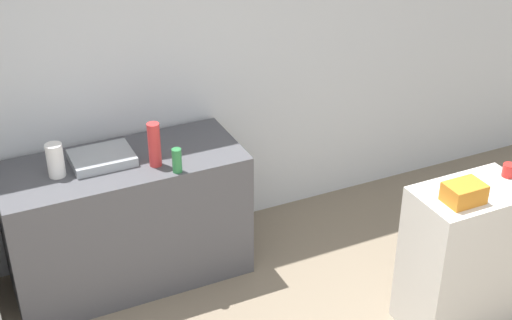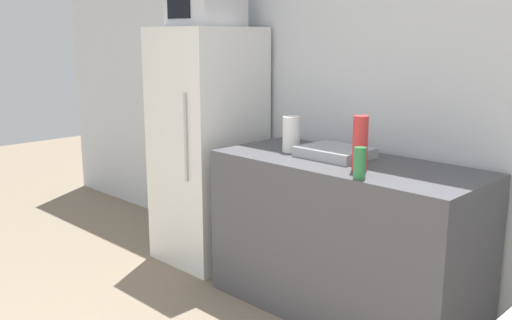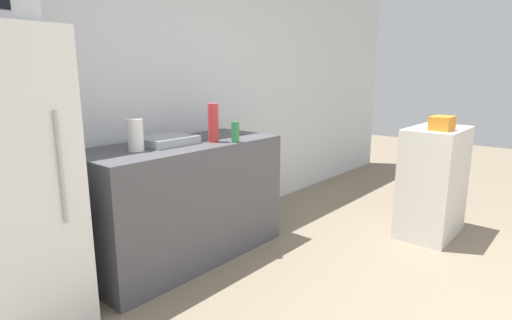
{
  "view_description": "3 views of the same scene",
  "coord_description": "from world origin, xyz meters",
  "px_view_note": "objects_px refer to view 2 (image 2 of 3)",
  "views": [
    {
      "loc": [
        -1.14,
        -1.65,
        3.19
      ],
      "look_at": [
        0.4,
        1.59,
        1.19
      ],
      "focal_mm": 50.0,
      "sensor_mm": 36.0,
      "label": 1
    },
    {
      "loc": [
        1.68,
        -0.25,
        1.64
      ],
      "look_at": [
        -0.11,
        1.56,
        1.08
      ],
      "focal_mm": 40.0,
      "sensor_mm": 36.0,
      "label": 2
    },
    {
      "loc": [
        -2.13,
        -0.01,
        1.45
      ],
      "look_at": [
        -0.1,
        1.73,
        0.87
      ],
      "focal_mm": 28.0,
      "sensor_mm": 36.0,
      "label": 3
    }
  ],
  "objects_px": {
    "refrigerator": "(208,146)",
    "paper_towel_roll": "(291,134)",
    "bottle_short": "(360,163)",
    "microwave": "(205,7)",
    "bottle_tall": "(360,144)"
  },
  "relations": [
    {
      "from": "bottle_short",
      "to": "paper_towel_roll",
      "type": "xyz_separation_m",
      "value": [
        -0.7,
        0.28,
        0.03
      ]
    },
    {
      "from": "bottle_tall",
      "to": "bottle_short",
      "type": "height_order",
      "value": "bottle_tall"
    },
    {
      "from": "microwave",
      "to": "bottle_short",
      "type": "distance_m",
      "value": 1.75
    },
    {
      "from": "microwave",
      "to": "bottle_short",
      "type": "relative_size",
      "value": 2.73
    },
    {
      "from": "paper_towel_roll",
      "to": "bottle_short",
      "type": "bearing_deg",
      "value": -21.46
    },
    {
      "from": "refrigerator",
      "to": "microwave",
      "type": "distance_m",
      "value": 0.98
    },
    {
      "from": "bottle_tall",
      "to": "bottle_short",
      "type": "distance_m",
      "value": 0.18
    },
    {
      "from": "refrigerator",
      "to": "bottle_tall",
      "type": "bearing_deg",
      "value": -6.39
    },
    {
      "from": "microwave",
      "to": "bottle_short",
      "type": "xyz_separation_m",
      "value": [
        1.52,
        -0.3,
        -0.82
      ]
    },
    {
      "from": "bottle_tall",
      "to": "paper_towel_roll",
      "type": "bearing_deg",
      "value": 167.38
    },
    {
      "from": "bottle_short",
      "to": "paper_towel_roll",
      "type": "bearing_deg",
      "value": 158.54
    },
    {
      "from": "microwave",
      "to": "bottle_tall",
      "type": "xyz_separation_m",
      "value": [
        1.42,
        -0.16,
        -0.75
      ]
    },
    {
      "from": "refrigerator",
      "to": "paper_towel_roll",
      "type": "relative_size",
      "value": 7.69
    },
    {
      "from": "bottle_short",
      "to": "paper_towel_roll",
      "type": "relative_size",
      "value": 0.73
    },
    {
      "from": "microwave",
      "to": "bottle_tall",
      "type": "bearing_deg",
      "value": -6.34
    }
  ]
}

